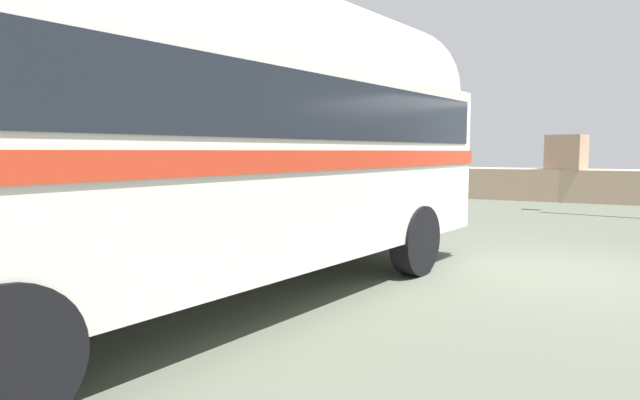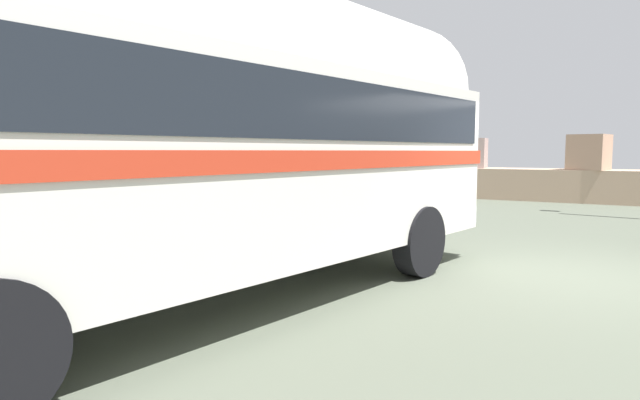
% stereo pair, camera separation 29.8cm
% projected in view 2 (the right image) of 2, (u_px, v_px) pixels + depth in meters
% --- Properties ---
extents(ground, '(32.00, 26.00, 0.02)m').
position_uv_depth(ground, '(571.00, 276.00, 7.11)').
color(ground, '#515849').
extents(breakwater, '(31.36, 2.02, 2.43)m').
position_uv_depth(breakwater, '(596.00, 182.00, 17.28)').
color(breakwater, tan).
rests_on(breakwater, ground).
extents(vintage_coach, '(3.96, 8.88, 3.70)m').
position_uv_depth(vintage_coach, '(212.00, 121.00, 5.64)').
color(vintage_coach, black).
rests_on(vintage_coach, ground).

